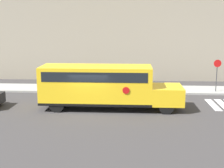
# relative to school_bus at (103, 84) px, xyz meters

# --- Properties ---
(ground_plane) EXTENTS (60.00, 60.00, 0.00)m
(ground_plane) POSITION_rel_school_bus_xyz_m (-0.79, -0.62, -1.65)
(ground_plane) COLOR #3A3838
(sidewalk_strip) EXTENTS (44.00, 3.00, 0.15)m
(sidewalk_strip) POSITION_rel_school_bus_xyz_m (-0.79, 5.88, -1.58)
(sidewalk_strip) COLOR #9E9E99
(sidewalk_strip) RESTS_ON ground
(building_backdrop) EXTENTS (32.00, 4.00, 13.92)m
(building_backdrop) POSITION_rel_school_bus_xyz_m (-0.79, 12.38, 5.31)
(building_backdrop) COLOR #9E937F
(building_backdrop) RESTS_ON ground
(school_bus) EXTENTS (9.42, 2.57, 2.90)m
(school_bus) POSITION_rel_school_bus_xyz_m (0.00, 0.00, 0.00)
(school_bus) COLOR yellow
(school_bus) RESTS_ON ground
(stop_sign) EXTENTS (0.61, 0.10, 2.78)m
(stop_sign) POSITION_rel_school_bus_xyz_m (8.89, 5.16, 0.12)
(stop_sign) COLOR #38383A
(stop_sign) RESTS_ON ground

